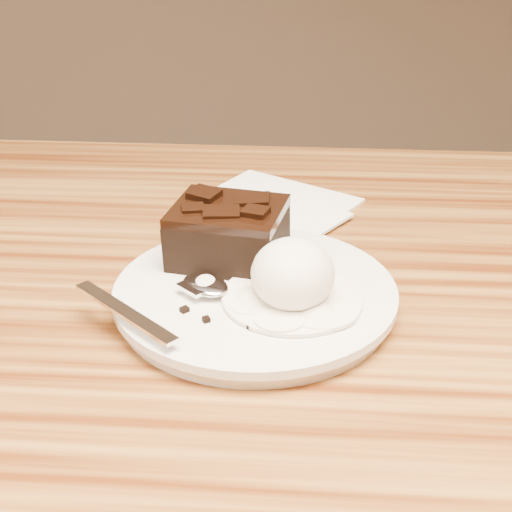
# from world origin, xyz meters

# --- Properties ---
(plate) EXTENTS (0.22, 0.22, 0.02)m
(plate) POSITION_xyz_m (0.01, 0.03, 0.76)
(plate) COLOR silver
(plate) RESTS_ON dining_table
(brownie) EXTENTS (0.10, 0.09, 0.04)m
(brownie) POSITION_xyz_m (-0.01, 0.07, 0.79)
(brownie) COLOR black
(brownie) RESTS_ON plate
(ice_cream_scoop) EXTENTS (0.06, 0.07, 0.05)m
(ice_cream_scoop) POSITION_xyz_m (0.04, 0.01, 0.79)
(ice_cream_scoop) COLOR white
(ice_cream_scoop) RESTS_ON plate
(melt_puddle) EXTENTS (0.11, 0.11, 0.00)m
(melt_puddle) POSITION_xyz_m (0.04, 0.01, 0.77)
(melt_puddle) COLOR white
(melt_puddle) RESTS_ON plate
(spoon) EXTENTS (0.14, 0.13, 0.01)m
(spoon) POSITION_xyz_m (-0.02, 0.02, 0.77)
(spoon) COLOR silver
(spoon) RESTS_ON plate
(napkin) EXTENTS (0.20, 0.20, 0.01)m
(napkin) POSITION_xyz_m (0.01, 0.21, 0.75)
(napkin) COLOR white
(napkin) RESTS_ON dining_table
(crumb_a) EXTENTS (0.01, 0.01, 0.00)m
(crumb_a) POSITION_xyz_m (-0.04, -0.01, 0.77)
(crumb_a) COLOR black
(crumb_a) RESTS_ON plate
(crumb_b) EXTENTS (0.01, 0.01, 0.00)m
(crumb_b) POSITION_xyz_m (-0.02, 0.04, 0.77)
(crumb_b) COLOR black
(crumb_b) RESTS_ON plate
(crumb_c) EXTENTS (0.01, 0.01, 0.00)m
(crumb_c) POSITION_xyz_m (0.01, -0.03, 0.77)
(crumb_c) COLOR black
(crumb_c) RESTS_ON plate
(crumb_d) EXTENTS (0.01, 0.01, 0.00)m
(crumb_d) POSITION_xyz_m (-0.02, -0.02, 0.77)
(crumb_d) COLOR black
(crumb_d) RESTS_ON plate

